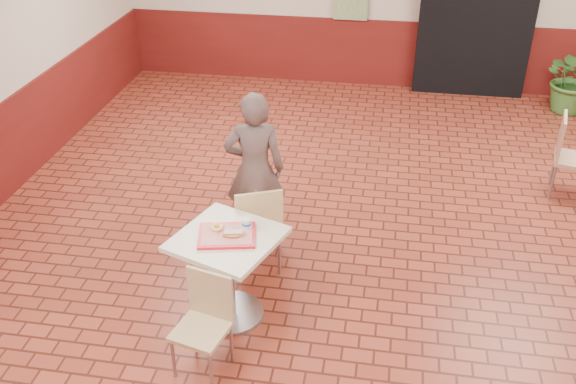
% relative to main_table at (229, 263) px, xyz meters
% --- Properties ---
extents(room_shell, '(8.01, 10.01, 3.01)m').
position_rel_main_table_xyz_m(room_shell, '(1.09, 0.56, 0.96)').
color(room_shell, maroon).
rests_on(room_shell, ground).
extents(wainscot_band, '(8.00, 10.00, 1.00)m').
position_rel_main_table_xyz_m(wainscot_band, '(1.09, 0.56, -0.04)').
color(wainscot_band, '#551310').
rests_on(wainscot_band, ground).
extents(corridor_doorway, '(1.60, 0.22, 2.20)m').
position_rel_main_table_xyz_m(corridor_doorway, '(2.29, 5.44, 0.56)').
color(corridor_doorway, black).
rests_on(corridor_doorway, ground).
extents(main_table, '(0.75, 0.75, 0.80)m').
position_rel_main_table_xyz_m(main_table, '(0.00, 0.00, 0.00)').
color(main_table, beige).
rests_on(main_table, ground).
extents(chair_main_front, '(0.45, 0.45, 0.80)m').
position_rel_main_table_xyz_m(chair_main_front, '(-0.04, -0.56, -0.09)').
color(chair_main_front, tan).
rests_on(chair_main_front, ground).
extents(chair_main_back, '(0.54, 0.54, 0.90)m').
position_rel_main_table_xyz_m(chair_main_back, '(0.10, 0.63, -0.03)').
color(chair_main_back, '#D4BF7F').
rests_on(chair_main_back, ground).
extents(customer, '(0.63, 0.48, 1.55)m').
position_rel_main_table_xyz_m(customer, '(-0.02, 1.14, 0.24)').
color(customer, brown).
rests_on(customer, ground).
extents(serving_tray, '(0.44, 0.35, 0.03)m').
position_rel_main_table_xyz_m(serving_tray, '(0.00, 0.00, 0.27)').
color(serving_tray, red).
rests_on(serving_tray, main_table).
extents(ring_donut, '(0.14, 0.14, 0.03)m').
position_rel_main_table_xyz_m(ring_donut, '(-0.09, 0.05, 0.30)').
color(ring_donut, '#E8AF54').
rests_on(ring_donut, serving_tray).
extents(long_john_donut, '(0.17, 0.11, 0.05)m').
position_rel_main_table_xyz_m(long_john_donut, '(0.06, -0.03, 0.31)').
color(long_john_donut, '#D2813D').
rests_on(long_john_donut, serving_tray).
extents(paper_cup, '(0.07, 0.07, 0.09)m').
position_rel_main_table_xyz_m(paper_cup, '(0.14, 0.09, 0.33)').
color(paper_cup, white).
rests_on(paper_cup, serving_tray).
extents(chair_second_left, '(0.49, 0.49, 0.91)m').
position_rel_main_table_xyz_m(chair_second_left, '(3.12, 2.56, -0.03)').
color(chair_second_left, tan).
rests_on(chair_second_left, ground).
extents(potted_plant, '(0.96, 0.86, 0.95)m').
position_rel_main_table_xyz_m(potted_plant, '(3.67, 4.96, -0.06)').
color(potted_plant, '#39722D').
rests_on(potted_plant, ground).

